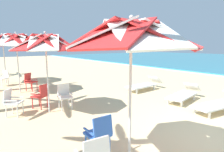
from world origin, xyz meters
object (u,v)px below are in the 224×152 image
Objects in this scene: plastic_chair_4 at (41,95)px; beach_umbrella_3 at (3,40)px; beach_umbrella_1 at (46,43)px; sun_lounger_2 at (184,94)px; plastic_chair_1 at (99,133)px; plastic_chair_3 at (12,101)px; plastic_chair_2 at (65,95)px; plastic_chair_5 at (30,81)px; sun_lounger_3 at (145,85)px; sun_lounger_1 at (219,104)px; beach_umbrella_0 at (131,37)px; plastic_chair_6 at (4,77)px; beach_umbrella_2 at (16,41)px.

plastic_chair_4 is 0.30× the size of beach_umbrella_3.
sun_lounger_2 is (1.98, 4.81, -1.99)m from beach_umbrella_1.
sun_lounger_2 is (-1.13, 4.86, -0.22)m from plastic_chair_1.
beach_umbrella_3 is at bearing 173.49° from plastic_chair_3.
plastic_chair_2 and plastic_chair_4 have the same top height.
plastic_chair_5 is 5.69m from sun_lounger_3.
plastic_chair_4 is 6.14m from sun_lounger_1.
beach_umbrella_0 reaches higher than plastic_chair_6.
sun_lounger_1 is at bearing 26.46° from beach_umbrella_3.
sun_lounger_1 is (4.01, 4.64, -0.22)m from plastic_chair_4.
beach_umbrella_1 is 3.48m from beach_umbrella_2.
beach_umbrella_0 is at bearing 4.15° from beach_umbrella_1.
plastic_chair_6 reaches higher than sun_lounger_2.
plastic_chair_1 is at bearing -0.92° from beach_umbrella_1.
plastic_chair_3 is (-0.36, -1.60, 0.00)m from plastic_chair_2.
plastic_chair_3 and plastic_chair_6 have the same top height.
plastic_chair_2 is at bearing 12.53° from beach_umbrella_2.
beach_umbrella_3 reaches higher than beach_umbrella_1.
plastic_chair_1 and plastic_chair_2 have the same top height.
beach_umbrella_0 is 7.51m from plastic_chair_5.
beach_umbrella_1 reaches higher than plastic_chair_4.
beach_umbrella_1 is 3.07× the size of plastic_chair_4.
beach_umbrella_0 is 1.97m from plastic_chair_1.
plastic_chair_4 is at bearing -130.83° from sun_lounger_1.
plastic_chair_2 is at bearing -115.41° from sun_lounger_2.
beach_umbrella_2 is at bearing -72.29° from plastic_chair_5.
plastic_chair_1 is (-0.54, -0.31, -1.86)m from beach_umbrella_0.
beach_umbrella_3 reaches higher than plastic_chair_5.
beach_umbrella_3 is at bearing -166.80° from plastic_chair_5.
plastic_chair_2 is 0.84m from plastic_chair_4.
sun_lounger_3 is (-2.23, 0.08, 0.00)m from sun_lounger_2.
beach_umbrella_1 is at bearing 3.10° from beach_umbrella_2.
sun_lounger_3 is at bearing 175.02° from sun_lounger_1.
beach_umbrella_2 is (-6.57, -0.14, 1.93)m from plastic_chair_1.
beach_umbrella_0 is at bearing 4.91° from plastic_chair_6.
plastic_chair_1 is 0.40× the size of sun_lounger_3.
beach_umbrella_1 is at bearing -112.31° from sun_lounger_2.
sun_lounger_2 is at bearing 38.67° from plastic_chair_5.
plastic_chair_2 is at bearing 8.08° from beach_umbrella_3.
plastic_chair_1 is at bearing 15.55° from plastic_chair_3.
plastic_chair_2 is (-3.14, 0.62, 0.00)m from plastic_chair_1.
sun_lounger_1 is (-0.22, 4.31, -2.08)m from beach_umbrella_0.
sun_lounger_3 is at bearing 88.59° from plastic_chair_3.
sun_lounger_3 is (-3.68, 0.32, 0.00)m from sun_lounger_1.
plastic_chair_1 is 0.31× the size of beach_umbrella_2.
plastic_chair_3 is at bearing -162.32° from beach_umbrella_0.
sun_lounger_1 is at bearing 49.14° from plastic_chair_2.
plastic_chair_3 reaches higher than sun_lounger_3.
plastic_chair_5 is 8.24m from sun_lounger_1.
sun_lounger_1 and sun_lounger_3 have the same top height.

